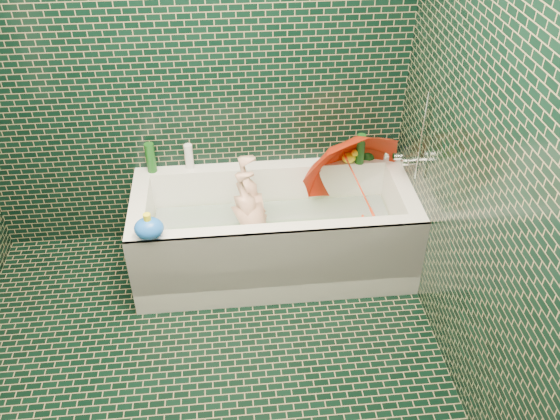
{
  "coord_description": "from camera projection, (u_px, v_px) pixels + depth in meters",
  "views": [
    {
      "loc": [
        0.2,
        -1.83,
        2.61
      ],
      "look_at": [
        0.47,
        0.82,
        0.58
      ],
      "focal_mm": 38.0,
      "sensor_mm": 36.0,
      "label": 1
    }
  ],
  "objects": [
    {
      "name": "bottle_right_pump",
      "position": [
        388.0,
        148.0,
        3.79
      ],
      "size": [
        0.06,
        0.06,
        0.17
      ],
      "primitive_type": "cylinder",
      "rotation": [
        0.0,
        0.0,
        -0.16
      ],
      "color": "silver",
      "rests_on": "bathtub"
    },
    {
      "name": "wall_right",
      "position": [
        508.0,
        188.0,
        2.36
      ],
      "size": [
        0.0,
        2.8,
        2.8
      ],
      "primitive_type": "plane",
      "rotation": [
        1.57,
        0.0,
        -1.57
      ],
      "color": "black",
      "rests_on": "floor"
    },
    {
      "name": "bottle_left_tall",
      "position": [
        151.0,
        158.0,
        3.67
      ],
      "size": [
        0.07,
        0.07,
        0.2
      ],
      "primitive_type": "cylinder",
      "rotation": [
        0.0,
        0.0,
        -0.19
      ],
      "color": "#154A16",
      "rests_on": "bathtub"
    },
    {
      "name": "rubber_duck",
      "position": [
        350.0,
        157.0,
        3.78
      ],
      "size": [
        0.12,
        0.1,
        0.1
      ],
      "rotation": [
        0.0,
        0.0,
        -0.32
      ],
      "color": "yellow",
      "rests_on": "bathtub"
    },
    {
      "name": "umbrella",
      "position": [
        358.0,
        182.0,
        3.64
      ],
      "size": [
        0.88,
        0.88,
        0.94
      ],
      "primitive_type": "imported",
      "rotation": [
        0.48,
        -0.33,
        0.13
      ],
      "color": "red",
      "rests_on": "bathtub"
    },
    {
      "name": "bottle_left_short",
      "position": [
        189.0,
        156.0,
        3.71
      ],
      "size": [
        0.06,
        0.06,
        0.17
      ],
      "primitive_type": "cylinder",
      "rotation": [
        0.0,
        0.0,
        0.3
      ],
      "color": "white",
      "rests_on": "bathtub"
    },
    {
      "name": "soap_bottle_b",
      "position": [
        388.0,
        158.0,
        3.85
      ],
      "size": [
        0.11,
        0.11,
        0.19
      ],
      "primitive_type": "imported",
      "rotation": [
        0.0,
        0.0,
        0.34
      ],
      "color": "#571F76",
      "rests_on": "bathtub"
    },
    {
      "name": "wall_back",
      "position": [
        188.0,
        61.0,
        3.37
      ],
      "size": [
        2.8,
        0.0,
        2.8
      ],
      "primitive_type": "plane",
      "rotation": [
        1.57,
        0.0,
        0.0
      ],
      "color": "black",
      "rests_on": "floor"
    },
    {
      "name": "soap_bottle_c",
      "position": [
        365.0,
        160.0,
        3.83
      ],
      "size": [
        0.17,
        0.17,
        0.17
      ],
      "primitive_type": "imported",
      "rotation": [
        0.0,
        0.0,
        -0.38
      ],
      "color": "#154A16",
      "rests_on": "bathtub"
    },
    {
      "name": "bathtub",
      "position": [
        274.0,
        239.0,
        3.72
      ],
      "size": [
        1.7,
        0.75,
        0.55
      ],
      "color": "white",
      "rests_on": "floor"
    },
    {
      "name": "floor",
      "position": [
        205.0,
        403.0,
        3.02
      ],
      "size": [
        2.8,
        2.8,
        0.0
      ],
      "primitive_type": "plane",
      "color": "black",
      "rests_on": "ground"
    },
    {
      "name": "child",
      "position": [
        256.0,
        230.0,
        3.64
      ],
      "size": [
        1.01,
        0.53,
        0.34
      ],
      "primitive_type": "imported",
      "rotation": [
        -1.44,
        0.0,
        -1.77
      ],
      "color": "#DDA58A",
      "rests_on": "bathtub"
    },
    {
      "name": "bath_mat",
      "position": [
        274.0,
        244.0,
        3.77
      ],
      "size": [
        1.35,
        0.47,
        0.01
      ],
      "primitive_type": "cube",
      "color": "#4FC126",
      "rests_on": "bathtub"
    },
    {
      "name": "bath_toy",
      "position": [
        149.0,
        228.0,
        3.16
      ],
      "size": [
        0.18,
        0.16,
        0.16
      ],
      "rotation": [
        0.0,
        0.0,
        -0.18
      ],
      "color": "blue",
      "rests_on": "bathtub"
    },
    {
      "name": "water",
      "position": [
        274.0,
        227.0,
        3.68
      ],
      "size": [
        1.48,
        0.53,
        0.0
      ],
      "primitive_type": "cube",
      "color": "silver",
      "rests_on": "bathtub"
    },
    {
      "name": "faucet",
      "position": [
        412.0,
        156.0,
        3.46
      ],
      "size": [
        0.18,
        0.19,
        0.55
      ],
      "color": "silver",
      "rests_on": "wall_right"
    },
    {
      "name": "bottle_right_tall",
      "position": [
        361.0,
        149.0,
        3.75
      ],
      "size": [
        0.07,
        0.07,
        0.2
      ],
      "primitive_type": "cylinder",
      "rotation": [
        0.0,
        0.0,
        -0.39
      ],
      "color": "#154A16",
      "rests_on": "bathtub"
    },
    {
      "name": "soap_bottle_a",
      "position": [
        392.0,
        160.0,
        3.83
      ],
      "size": [
        0.1,
        0.1,
        0.22
      ],
      "primitive_type": "imported",
      "rotation": [
        0.0,
        0.0,
        0.15
      ],
      "color": "white",
      "rests_on": "bathtub"
    }
  ]
}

